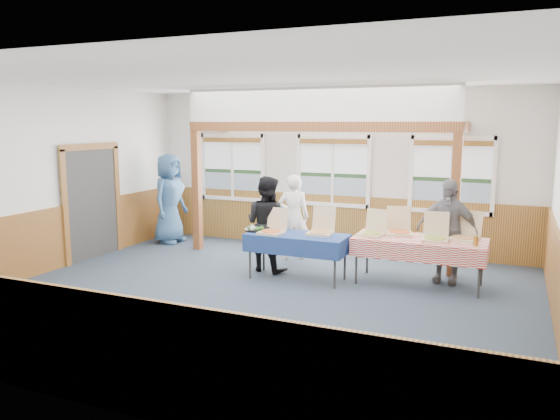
% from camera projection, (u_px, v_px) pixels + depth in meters
% --- Properties ---
extents(floor, '(8.00, 8.00, 0.00)m').
position_uv_depth(floor, '(260.00, 296.00, 8.14)').
color(floor, '#26303F').
rests_on(floor, ground).
extents(ceiling, '(8.00, 8.00, 0.00)m').
position_uv_depth(ceiling, '(259.00, 77.00, 7.63)').
color(ceiling, white).
rests_on(ceiling, wall_back).
extents(wall_back, '(8.00, 0.00, 8.00)m').
position_uv_depth(wall_back, '(334.00, 171.00, 11.06)').
color(wall_back, silver).
rests_on(wall_back, floor).
extents(wall_front, '(8.00, 0.00, 8.00)m').
position_uv_depth(wall_front, '(85.00, 235.00, 4.72)').
color(wall_front, silver).
rests_on(wall_front, floor).
extents(wall_left, '(0.00, 8.00, 8.00)m').
position_uv_depth(wall_left, '(51.00, 179.00, 9.46)').
color(wall_left, silver).
rests_on(wall_left, floor).
extents(wainscot_back, '(7.98, 0.05, 1.10)m').
position_uv_depth(wainscot_back, '(333.00, 222.00, 11.20)').
color(wainscot_back, brown).
rests_on(wainscot_back, floor).
extents(wainscot_front, '(7.98, 0.05, 1.10)m').
position_uv_depth(wainscot_front, '(94.00, 349.00, 4.91)').
color(wainscot_front, brown).
rests_on(wainscot_front, floor).
extents(wainscot_left, '(0.05, 6.98, 1.10)m').
position_uv_depth(wainscot_left, '(56.00, 238.00, 9.61)').
color(wainscot_left, brown).
rests_on(wainscot_left, floor).
extents(cased_opening, '(0.06, 1.30, 2.10)m').
position_uv_depth(cased_opening, '(92.00, 203.00, 10.34)').
color(cased_opening, '#303030').
rests_on(cased_opening, wall_left).
extents(window_left, '(1.56, 0.10, 1.46)m').
position_uv_depth(window_left, '(233.00, 164.00, 11.91)').
color(window_left, white).
rests_on(window_left, wall_back).
extents(window_mid, '(1.56, 0.10, 1.46)m').
position_uv_depth(window_mid, '(333.00, 167.00, 11.01)').
color(window_mid, white).
rests_on(window_mid, wall_back).
extents(window_right, '(1.56, 0.10, 1.46)m').
position_uv_depth(window_right, '(452.00, 171.00, 10.11)').
color(window_right, white).
rests_on(window_right, wall_back).
extents(post_left, '(0.15, 0.15, 2.40)m').
position_uv_depth(post_left, '(197.00, 191.00, 11.02)').
color(post_left, brown).
rests_on(post_left, floor).
extents(post_right, '(0.15, 0.15, 2.40)m').
position_uv_depth(post_right, '(455.00, 206.00, 9.06)').
color(post_right, brown).
rests_on(post_right, floor).
extents(cross_beam, '(5.15, 0.18, 0.18)m').
position_uv_depth(cross_beam, '(314.00, 127.00, 9.83)').
color(cross_beam, brown).
rests_on(cross_beam, post_left).
extents(table_left, '(1.76, 1.07, 0.76)m').
position_uv_depth(table_left, '(297.00, 238.00, 8.93)').
color(table_left, '#303030').
rests_on(table_left, floor).
extents(table_right, '(2.17, 1.30, 0.76)m').
position_uv_depth(table_right, '(420.00, 242.00, 8.62)').
color(table_right, '#303030').
rests_on(table_right, floor).
extents(pizza_box_a, '(0.40, 0.48, 0.40)m').
position_uv_depth(pizza_box_a, '(272.00, 230.00, 8.97)').
color(pizza_box_a, '#D4B88D').
rests_on(pizza_box_a, table_left).
extents(pizza_box_b, '(0.41, 0.49, 0.42)m').
position_uv_depth(pizza_box_b, '(321.00, 230.00, 8.92)').
color(pizza_box_b, '#D4B88D').
rests_on(pizza_box_b, table_left).
extents(pizza_box_c, '(0.44, 0.51, 0.41)m').
position_uv_depth(pizza_box_c, '(372.00, 232.00, 8.80)').
color(pizza_box_c, '#D4B88D').
rests_on(pizza_box_c, table_right).
extents(pizza_box_d, '(0.51, 0.57, 0.43)m').
position_uv_depth(pizza_box_d, '(399.00, 230.00, 8.91)').
color(pizza_box_d, '#D4B88D').
rests_on(pizza_box_d, table_right).
extents(pizza_box_e, '(0.43, 0.50, 0.42)m').
position_uv_depth(pizza_box_e, '(435.00, 236.00, 8.43)').
color(pizza_box_e, '#D4B88D').
rests_on(pizza_box_e, table_right).
extents(pizza_box_f, '(0.50, 0.57, 0.44)m').
position_uv_depth(pizza_box_f, '(465.00, 236.00, 8.47)').
color(pizza_box_f, '#D4B88D').
rests_on(pizza_box_f, table_right).
extents(veggie_tray, '(0.38, 0.38, 0.09)m').
position_uv_depth(veggie_tray, '(256.00, 229.00, 9.21)').
color(veggie_tray, black).
rests_on(veggie_tray, table_left).
extents(drink_glass, '(0.07, 0.07, 0.15)m').
position_uv_depth(drink_glass, '(476.00, 241.00, 8.04)').
color(drink_glass, '#985C19').
rests_on(drink_glass, table_right).
extents(woman_white, '(0.70, 0.59, 1.62)m').
position_uv_depth(woman_white, '(293.00, 217.00, 10.24)').
color(woman_white, white).
rests_on(woman_white, floor).
extents(woman_black, '(0.91, 0.76, 1.66)m').
position_uv_depth(woman_black, '(267.00, 224.00, 9.45)').
color(woman_black, black).
rests_on(woman_black, floor).
extents(man_blue, '(0.61, 0.94, 1.91)m').
position_uv_depth(man_blue, '(169.00, 199.00, 11.66)').
color(man_blue, '#375F8B').
rests_on(man_blue, floor).
extents(person_grey, '(1.02, 0.49, 1.68)m').
position_uv_depth(person_grey, '(447.00, 231.00, 8.75)').
color(person_grey, slate).
rests_on(person_grey, floor).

